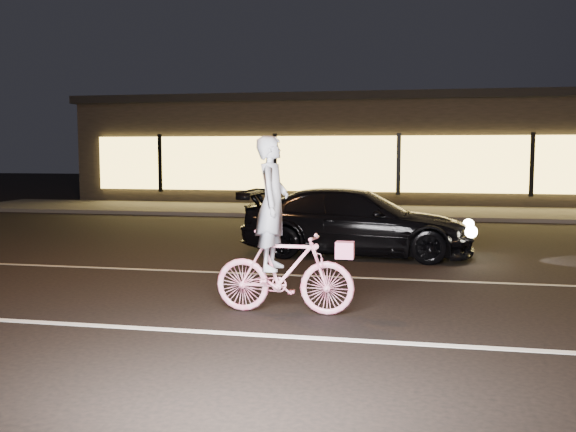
# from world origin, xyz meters

# --- Properties ---
(ground) EXTENTS (90.00, 90.00, 0.00)m
(ground) POSITION_xyz_m (0.00, 0.00, 0.00)
(ground) COLOR black
(ground) RESTS_ON ground
(lane_stripe_near) EXTENTS (60.00, 0.12, 0.01)m
(lane_stripe_near) POSITION_xyz_m (0.00, -1.50, 0.00)
(lane_stripe_near) COLOR silver
(lane_stripe_near) RESTS_ON ground
(lane_stripe_far) EXTENTS (60.00, 0.10, 0.01)m
(lane_stripe_far) POSITION_xyz_m (0.00, 2.00, 0.00)
(lane_stripe_far) COLOR gray
(lane_stripe_far) RESTS_ON ground
(sidewalk) EXTENTS (30.00, 4.00, 0.12)m
(sidewalk) POSITION_xyz_m (0.00, 13.00, 0.06)
(sidewalk) COLOR #383533
(sidewalk) RESTS_ON ground
(storefront) EXTENTS (25.40, 8.42, 4.20)m
(storefront) POSITION_xyz_m (0.00, 18.97, 2.15)
(storefront) COLOR black
(storefront) RESTS_ON ground
(cyclist) EXTENTS (1.79, 0.62, 2.26)m
(cyclist) POSITION_xyz_m (-1.06, -0.49, 0.80)
(cyclist) COLOR #FF3079
(cyclist) RESTS_ON ground
(sedan) EXTENTS (4.61, 2.01, 1.32)m
(sedan) POSITION_xyz_m (-0.53, 4.31, 0.66)
(sedan) COLOR black
(sedan) RESTS_ON ground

